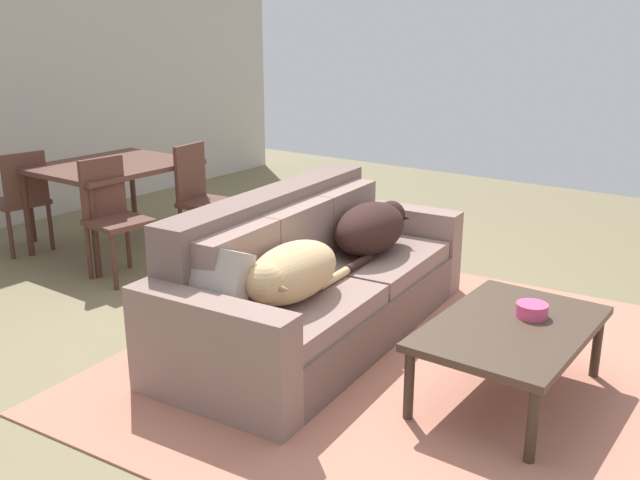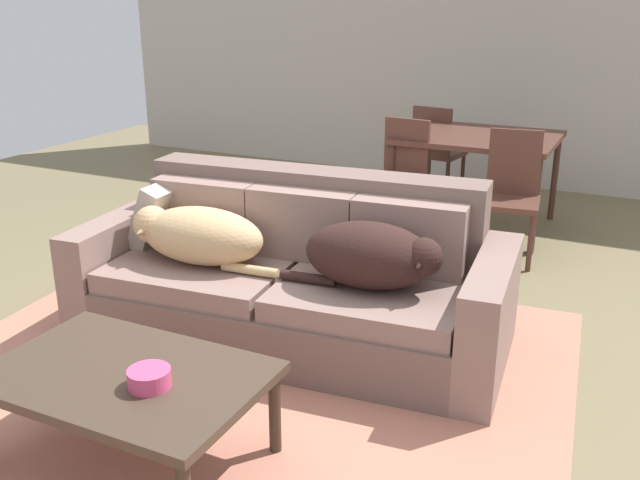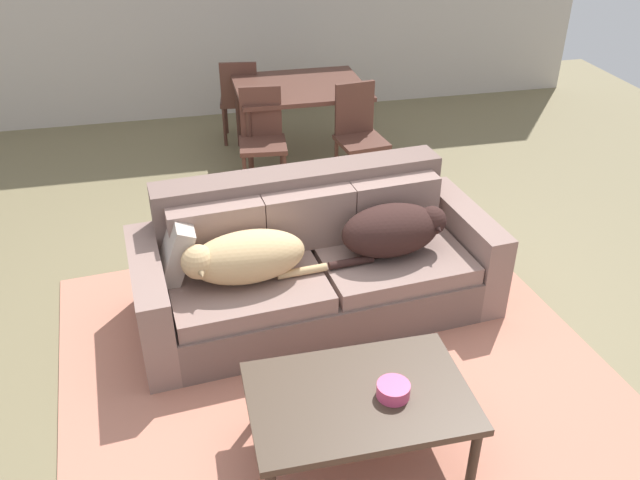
% 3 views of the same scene
% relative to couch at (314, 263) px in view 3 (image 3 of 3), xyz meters
% --- Properties ---
extents(ground_plane, '(10.00, 10.00, 0.00)m').
position_rel_couch_xyz_m(ground_plane, '(-0.03, -0.19, -0.33)').
color(ground_plane, '#766A4A').
extents(area_rug, '(3.42, 3.66, 0.01)m').
position_rel_couch_xyz_m(area_rug, '(0.01, -0.90, -0.32)').
color(area_rug, tan).
rests_on(area_rug, ground).
extents(couch, '(2.37, 1.16, 0.87)m').
position_rel_couch_xyz_m(couch, '(0.00, 0.00, 0.00)').
color(couch, '#715952').
rests_on(couch, ground).
extents(dog_on_left_cushion, '(0.87, 0.42, 0.31)m').
position_rel_couch_xyz_m(dog_on_left_cushion, '(-0.47, -0.22, 0.25)').
color(dog_on_left_cushion, tan).
rests_on(dog_on_left_cushion, couch).
extents(dog_on_right_cushion, '(0.80, 0.44, 0.33)m').
position_rel_couch_xyz_m(dog_on_right_cushion, '(0.50, -0.12, 0.26)').
color(dog_on_right_cushion, '#311C19').
rests_on(dog_on_right_cushion, couch).
extents(throw_pillow_by_left_arm, '(0.26, 0.39, 0.39)m').
position_rel_couch_xyz_m(throw_pillow_by_left_arm, '(-0.86, -0.03, 0.26)').
color(throw_pillow_by_left_arm, '#B2A194').
rests_on(throw_pillow_by_left_arm, couch).
extents(coffee_table, '(1.08, 0.71, 0.41)m').
position_rel_couch_xyz_m(coffee_table, '(-0.06, -1.30, 0.04)').
color(coffee_table, '#443427').
rests_on(coffee_table, ground).
extents(bowl_on_coffee_table, '(0.16, 0.16, 0.07)m').
position_rel_couch_xyz_m(bowl_on_coffee_table, '(0.10, -1.34, 0.12)').
color(bowl_on_coffee_table, '#EA4C7F').
rests_on(bowl_on_coffee_table, coffee_table).
extents(dining_table, '(1.19, 0.99, 0.74)m').
position_rel_couch_xyz_m(dining_table, '(0.39, 2.35, 0.35)').
color(dining_table, '#533026').
rests_on(dining_table, ground).
extents(dining_chair_near_left, '(0.44, 0.44, 0.90)m').
position_rel_couch_xyz_m(dining_chair_near_left, '(-0.06, 1.80, 0.18)').
color(dining_chair_near_left, '#533026').
rests_on(dining_chair_near_left, ground).
extents(dining_chair_near_right, '(0.45, 0.45, 0.90)m').
position_rel_couch_xyz_m(dining_chair_near_right, '(0.79, 1.73, 0.17)').
color(dining_chair_near_right, '#533026').
rests_on(dining_chair_near_right, ground).
extents(dining_chair_far_left, '(0.45, 0.45, 0.86)m').
position_rel_couch_xyz_m(dining_chair_far_left, '(-0.12, 2.91, 0.15)').
color(dining_chair_far_left, '#533026').
rests_on(dining_chair_far_left, ground).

